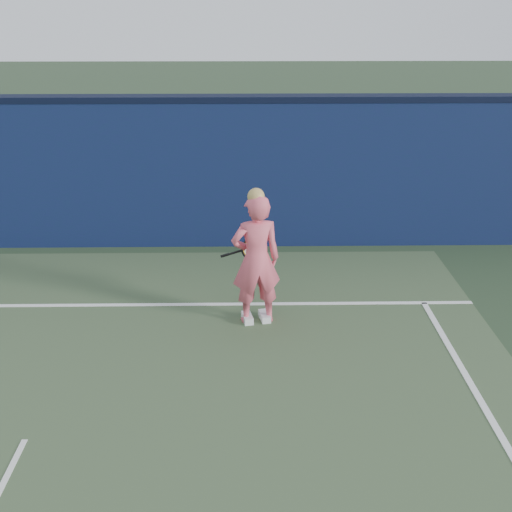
{
  "coord_description": "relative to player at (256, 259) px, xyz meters",
  "views": [
    {
      "loc": [
        2.24,
        -4.28,
        4.15
      ],
      "look_at": [
        2.36,
        3.52,
        0.96
      ],
      "focal_mm": 45.0,
      "sensor_mm": 36.0,
      "label": 1
    }
  ],
  "objects": [
    {
      "name": "player",
      "position": [
        0.0,
        0.0,
        0.0
      ],
      "size": [
        0.73,
        0.55,
        1.88
      ],
      "rotation": [
        0.0,
        0.0,
        3.34
      ],
      "color": "#E7596D",
      "rests_on": "ground"
    },
    {
      "name": "racket",
      "position": [
        -0.08,
        0.41,
        -0.01
      ],
      "size": [
        0.6,
        0.15,
        0.32
      ],
      "rotation": [
        0.0,
        0.0,
        -0.03
      ],
      "color": "black",
      "rests_on": "ground"
    },
    {
      "name": "backstop_wall",
      "position": [
        -2.36,
        2.98,
        0.34
      ],
      "size": [
        24.0,
        0.4,
        2.5
      ],
      "primitive_type": "cube",
      "color": "#0D1C3B",
      "rests_on": "ground"
    },
    {
      "name": "wall_cap",
      "position": [
        -2.36,
        2.98,
        1.64
      ],
      "size": [
        24.0,
        0.42,
        0.1
      ],
      "primitive_type": "cube",
      "color": "black",
      "rests_on": "backstop_wall"
    }
  ]
}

